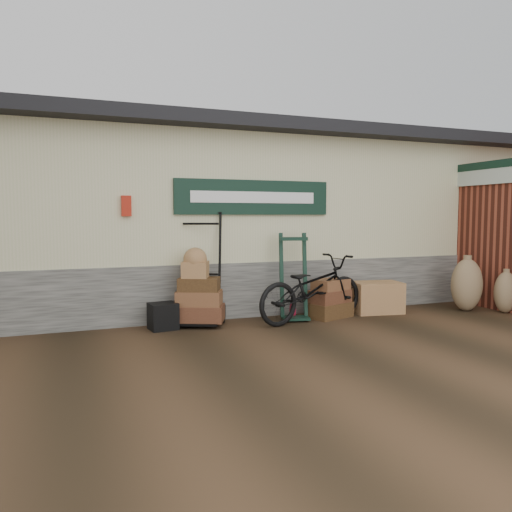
{
  "coord_description": "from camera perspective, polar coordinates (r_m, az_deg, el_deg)",
  "views": [
    {
      "loc": [
        -3.17,
        -6.53,
        1.66
      ],
      "look_at": [
        -0.29,
        0.9,
        1.01
      ],
      "focal_mm": 35.0,
      "sensor_mm": 36.0,
      "label": 1
    }
  ],
  "objects": [
    {
      "name": "black_trunk",
      "position": [
        7.45,
        -10.57,
        -6.79
      ],
      "size": [
        0.43,
        0.38,
        0.39
      ],
      "primitive_type": "cube",
      "rotation": [
        0.0,
        0.0,
        0.13
      ],
      "color": "black",
      "rests_on": "ground"
    },
    {
      "name": "suitcase_stack",
      "position": [
        8.24,
        8.38,
        -4.77
      ],
      "size": [
        0.83,
        0.66,
        0.64
      ],
      "primitive_type": null,
      "rotation": [
        0.0,
        0.0,
        0.33
      ],
      "color": "#3C2513",
      "rests_on": "ground"
    },
    {
      "name": "station_building",
      "position": [
        9.8,
        -2.32,
        4.37
      ],
      "size": [
        14.4,
        4.1,
        3.2
      ],
      "color": "#4C4C47",
      "rests_on": "ground"
    },
    {
      "name": "porter_trolley",
      "position": [
        7.68,
        -6.28,
        -1.23
      ],
      "size": [
        1.07,
        0.96,
        1.76
      ],
      "primitive_type": null,
      "rotation": [
        0.0,
        0.0,
        -0.43
      ],
      "color": "black",
      "rests_on": "ground"
    },
    {
      "name": "ground",
      "position": [
        7.45,
        4.65,
        -8.24
      ],
      "size": [
        80.0,
        80.0,
        0.0
      ],
      "primitive_type": "plane",
      "color": "black",
      "rests_on": "ground"
    },
    {
      "name": "brick_outbuilding",
      "position": [
        11.03,
        24.35,
        2.37
      ],
      "size": [
        1.71,
        4.51,
        2.62
      ],
      "color": "maroon",
      "rests_on": "ground"
    },
    {
      "name": "wicker_hamper",
      "position": [
        8.81,
        13.64,
        -4.61
      ],
      "size": [
        0.88,
        0.65,
        0.53
      ],
      "primitive_type": "cube",
      "rotation": [
        0.0,
        0.0,
        -0.16
      ],
      "color": "brown",
      "rests_on": "ground"
    },
    {
      "name": "bicycle",
      "position": [
        7.85,
        6.39,
        -3.31
      ],
      "size": [
        1.1,
        2.09,
        1.16
      ],
      "primitive_type": "imported",
      "rotation": [
        0.0,
        0.0,
        1.78
      ],
      "color": "black",
      "rests_on": "ground"
    },
    {
      "name": "burlap_sack_right",
      "position": [
        9.53,
        26.65,
        -3.72
      ],
      "size": [
        0.55,
        0.51,
        0.71
      ],
      "primitive_type": "ellipsoid",
      "rotation": [
        0.0,
        0.0,
        0.38
      ],
      "color": "brown",
      "rests_on": "ground"
    },
    {
      "name": "green_barrow",
      "position": [
        7.98,
        4.35,
        -2.36
      ],
      "size": [
        0.58,
        0.53,
        1.38
      ],
      "primitive_type": null,
      "rotation": [
        0.0,
        0.0,
        -0.24
      ],
      "color": "black",
      "rests_on": "ground"
    },
    {
      "name": "burlap_sack_left",
      "position": [
        9.43,
        22.94,
        -3.05
      ],
      "size": [
        0.61,
        0.53,
        0.91
      ],
      "primitive_type": "ellipsoid",
      "rotation": [
        0.0,
        0.0,
        0.09
      ],
      "color": "brown",
      "rests_on": "ground"
    }
  ]
}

